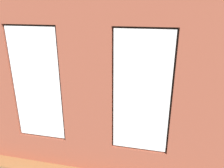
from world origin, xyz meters
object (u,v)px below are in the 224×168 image
object	(u,v)px
tv_flatscreen	(42,72)
couch_left	(195,107)
table_plant_small	(125,95)
potted_plant_by_left_couch	(178,90)
cup_ceramic	(112,97)
couch_by_window	(97,134)
candle_jar	(114,99)
potted_plant_corner_near_left	(195,71)
potted_plant_near_tv	(43,93)
remote_silver	(107,96)
coffee_table	(112,100)
potted_plant_beside_window_right	(45,113)
media_console	(44,90)
papasan_chair	(111,79)
potted_plant_foreground_right	(68,66)
remote_black	(97,99)

from	to	relation	value
tv_flatscreen	couch_left	bearing A→B (deg)	175.26
couch_left	table_plant_small	distance (m)	2.02
potted_plant_by_left_couch	cup_ceramic	bearing A→B (deg)	38.17
cup_ceramic	potted_plant_by_left_couch	size ratio (longest dim) A/B	0.18
couch_by_window	candle_jar	size ratio (longest dim) A/B	19.05
potted_plant_corner_near_left	potted_plant_near_tv	world-z (taller)	potted_plant_near_tv
remote_silver	table_plant_small	bearing A→B (deg)	-112.81
coffee_table	couch_by_window	bearing A→B (deg)	91.98
couch_by_window	potted_plant_corner_near_left	size ratio (longest dim) A/B	1.35
couch_left	potted_plant_beside_window_right	bearing A→B (deg)	-54.95
table_plant_small	candle_jar	bearing A→B (deg)	46.51
tv_flatscreen	potted_plant_beside_window_right	bearing A→B (deg)	120.14
cup_ceramic	potted_plant_near_tv	bearing A→B (deg)	12.27
table_plant_small	potted_plant_corner_near_left	world-z (taller)	potted_plant_corner_near_left
couch_by_window	potted_plant_near_tv	size ratio (longest dim) A/B	1.26
media_console	potted_plant_beside_window_right	distance (m)	2.86
remote_silver	coffee_table	bearing A→B (deg)	-150.42
papasan_chair	potted_plant_foreground_right	xyz separation A→B (m)	(1.82, -0.24, 0.33)
couch_left	table_plant_small	bearing A→B (deg)	-85.19
potted_plant_beside_window_right	potted_plant_foreground_right	world-z (taller)	potted_plant_beside_window_right
coffee_table	table_plant_small	bearing A→B (deg)	-157.57
couch_left	potted_plant_corner_near_left	distance (m)	1.95
couch_by_window	couch_left	xyz separation A→B (m)	(-2.33, -1.93, -0.00)
table_plant_small	tv_flatscreen	distance (m)	2.96
tv_flatscreen	coffee_table	bearing A→B (deg)	167.56
remote_silver	tv_flatscreen	size ratio (longest dim) A/B	0.14
media_console	potted_plant_corner_near_left	distance (m)	5.32
papasan_chair	potted_plant_beside_window_right	xyz separation A→B (m)	(0.71, 3.61, 0.34)
couch_left	couch_by_window	bearing A→B (deg)	-45.34
potted_plant_beside_window_right	candle_jar	bearing A→B (deg)	-124.85
potted_plant_corner_near_left	potted_plant_foreground_right	size ratio (longest dim) A/B	1.07
potted_plant_beside_window_right	potted_plant_foreground_right	size ratio (longest dim) A/B	1.03
coffee_table	remote_black	distance (m)	0.44
couch_left	potted_plant_foreground_right	world-z (taller)	potted_plant_foreground_right
couch_by_window	potted_plant_by_left_couch	bearing A→B (deg)	-119.96
cup_ceramic	potted_plant_beside_window_right	bearing A→B (deg)	59.38
couch_left	remote_black	bearing A→B (deg)	-79.24
potted_plant_near_tv	remote_black	bearing A→B (deg)	-169.27
media_console	potted_plant_near_tv	xyz separation A→B (m)	(-0.54, 0.99, 0.34)
couch_left	cup_ceramic	distance (m)	2.40
remote_silver	candle_jar	bearing A→B (deg)	-159.18
remote_black	potted_plant_near_tv	world-z (taller)	potted_plant_near_tv
coffee_table	table_plant_small	world-z (taller)	table_plant_small
coffee_table	table_plant_small	size ratio (longest dim) A/B	7.65
potted_plant_near_tv	tv_flatscreen	bearing A→B (deg)	-61.13
remote_black	remote_silver	size ratio (longest dim) A/B	1.00
potted_plant_foreground_right	remote_black	bearing A→B (deg)	130.71
couch_by_window	coffee_table	world-z (taller)	couch_by_window
couch_left	cup_ceramic	bearing A→B (deg)	-81.43
tv_flatscreen	potted_plant_by_left_couch	bearing A→B (deg)	-167.41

